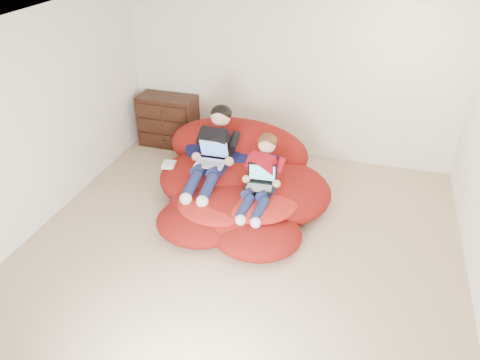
% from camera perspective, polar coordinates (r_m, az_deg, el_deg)
% --- Properties ---
extents(room_shell, '(5.10, 5.10, 2.77)m').
position_cam_1_polar(room_shell, '(5.42, 0.12, -6.27)').
color(room_shell, tan).
rests_on(room_shell, ground).
extents(dresser, '(0.93, 0.52, 0.83)m').
position_cam_1_polar(dresser, '(7.75, -8.73, 7.15)').
color(dresser, black).
rests_on(dresser, ground).
extents(beanbag_pile, '(2.47, 2.45, 0.93)m').
position_cam_1_polar(beanbag_pile, '(6.26, -0.28, -0.12)').
color(beanbag_pile, maroon).
rests_on(beanbag_pile, ground).
extents(cream_pillow, '(0.45, 0.29, 0.29)m').
position_cam_1_polar(cream_pillow, '(6.92, -2.16, 6.36)').
color(cream_pillow, beige).
rests_on(cream_pillow, beanbag_pile).
extents(older_boy, '(0.41, 1.29, 0.87)m').
position_cam_1_polar(older_boy, '(6.08, -3.22, 3.85)').
color(older_boy, black).
rests_on(older_boy, beanbag_pile).
extents(younger_boy, '(0.39, 1.04, 0.77)m').
position_cam_1_polar(younger_boy, '(5.68, 2.68, 0.80)').
color(younger_boy, maroon).
rests_on(younger_boy, beanbag_pile).
extents(laptop_white, '(0.38, 0.35, 0.26)m').
position_cam_1_polar(laptop_white, '(6.04, -3.46, 2.81)').
color(laptop_white, silver).
rests_on(laptop_white, older_boy).
extents(laptop_black, '(0.37, 0.30, 0.26)m').
position_cam_1_polar(laptop_black, '(5.68, 2.54, -0.08)').
color(laptop_black, black).
rests_on(laptop_black, younger_boy).
extents(power_adapter, '(0.19, 0.19, 0.06)m').
position_cam_1_polar(power_adapter, '(6.41, -8.64, 1.86)').
color(power_adapter, silver).
rests_on(power_adapter, beanbag_pile).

